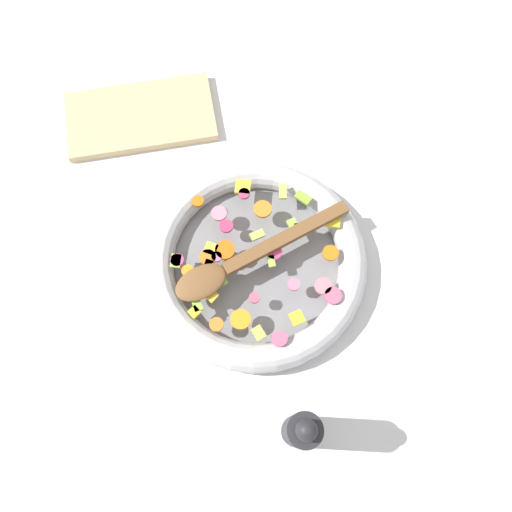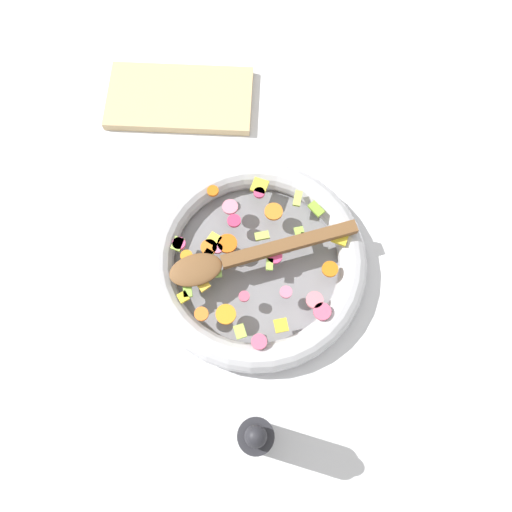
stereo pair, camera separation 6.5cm
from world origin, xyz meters
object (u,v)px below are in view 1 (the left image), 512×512
Objects in this scene: wooden_spoon at (245,259)px; pepper_mill at (301,431)px; cutting_board at (141,116)px; skillet at (256,261)px.

pepper_mill is (-0.03, 0.28, 0.02)m from wooden_spoon.
skillet is at bearing 116.31° from cutting_board.
skillet is at bearing -87.29° from pepper_mill.
pepper_mill is at bearing 106.23° from cutting_board.
wooden_spoon is at bearing 113.26° from cutting_board.
pepper_mill is at bearing 92.71° from skillet.
cutting_board is at bearing -73.77° from pepper_mill.
pepper_mill is at bearing 96.71° from wooden_spoon.
pepper_mill is 0.67m from cutting_board.
pepper_mill is 0.65× the size of cutting_board.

